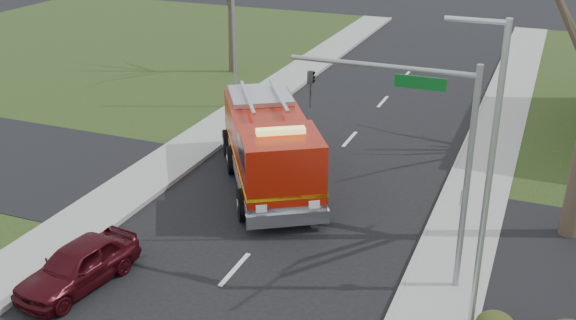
% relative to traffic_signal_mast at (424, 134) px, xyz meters
% --- Properties ---
extents(ground, '(120.00, 120.00, 0.00)m').
position_rel_traffic_signal_mast_xyz_m(ground, '(-5.21, -1.50, -4.71)').
color(ground, black).
rests_on(ground, ground).
extents(sidewalk_right, '(2.40, 80.00, 0.15)m').
position_rel_traffic_signal_mast_xyz_m(sidewalk_right, '(0.99, -1.50, -4.63)').
color(sidewalk_right, '#9B9B96').
rests_on(sidewalk_right, ground).
extents(sidewalk_left, '(2.40, 80.00, 0.15)m').
position_rel_traffic_signal_mast_xyz_m(sidewalk_left, '(-11.41, -1.50, -4.63)').
color(sidewalk_left, '#9B9B96').
rests_on(sidewalk_left, ground).
extents(traffic_signal_mast, '(5.29, 0.18, 6.80)m').
position_rel_traffic_signal_mast_xyz_m(traffic_signal_mast, '(0.00, 0.00, 0.00)').
color(traffic_signal_mast, gray).
rests_on(traffic_signal_mast, ground).
extents(streetlight_pole, '(1.48, 0.16, 8.40)m').
position_rel_traffic_signal_mast_xyz_m(streetlight_pole, '(1.93, -2.00, -0.16)').
color(streetlight_pole, '#B7BABF').
rests_on(streetlight_pole, ground).
extents(utility_pole_far, '(0.14, 0.14, 7.00)m').
position_rel_traffic_signal_mast_xyz_m(utility_pole_far, '(-12.01, 12.50, -1.21)').
color(utility_pole_far, gray).
rests_on(utility_pole_far, ground).
extents(fire_engine, '(6.71, 8.45, 3.31)m').
position_rel_traffic_signal_mast_xyz_m(fire_engine, '(-6.65, 4.60, -3.21)').
color(fire_engine, '#941406').
rests_on(fire_engine, ground).
extents(parked_car_maroon, '(2.21, 4.22, 1.37)m').
position_rel_traffic_signal_mast_xyz_m(parked_car_maroon, '(-9.10, -3.98, -4.02)').
color(parked_car_maroon, '#3A090F').
rests_on(parked_car_maroon, ground).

